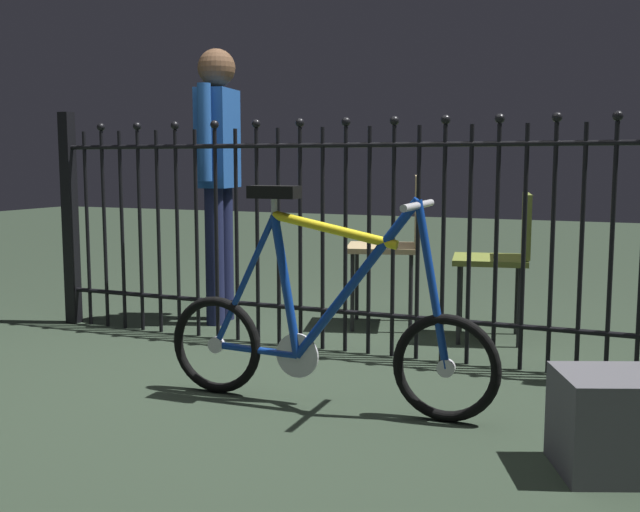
{
  "coord_description": "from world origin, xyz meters",
  "views": [
    {
      "loc": [
        1.49,
        -2.84,
        0.97
      ],
      "look_at": [
        0.17,
        0.21,
        0.55
      ],
      "focal_mm": 42.67,
      "sensor_mm": 36.0,
      "label": 1
    }
  ],
  "objects_px": {
    "chair_olive": "(504,250)",
    "bicycle": "(323,330)",
    "person_visitor": "(218,162)",
    "display_crate": "(608,423)",
    "chair_tan": "(398,235)"
  },
  "relations": [
    {
      "from": "chair_tan",
      "to": "person_visitor",
      "type": "relative_size",
      "value": 0.55
    },
    {
      "from": "chair_tan",
      "to": "person_visitor",
      "type": "bearing_deg",
      "value": -163.68
    },
    {
      "from": "bicycle",
      "to": "chair_olive",
      "type": "relative_size",
      "value": 1.73
    },
    {
      "from": "person_visitor",
      "to": "display_crate",
      "type": "height_order",
      "value": "person_visitor"
    },
    {
      "from": "chair_olive",
      "to": "bicycle",
      "type": "bearing_deg",
      "value": -107.74
    },
    {
      "from": "bicycle",
      "to": "chair_olive",
      "type": "bearing_deg",
      "value": 72.26
    },
    {
      "from": "chair_olive",
      "to": "display_crate",
      "type": "distance_m",
      "value": 1.8
    },
    {
      "from": "bicycle",
      "to": "chair_tan",
      "type": "distance_m",
      "value": 1.55
    },
    {
      "from": "bicycle",
      "to": "chair_tan",
      "type": "height_order",
      "value": "chair_tan"
    },
    {
      "from": "person_visitor",
      "to": "chair_tan",
      "type": "bearing_deg",
      "value": 16.32
    },
    {
      "from": "chair_olive",
      "to": "display_crate",
      "type": "relative_size",
      "value": 2.53
    },
    {
      "from": "chair_olive",
      "to": "display_crate",
      "type": "bearing_deg",
      "value": -69.78
    },
    {
      "from": "person_visitor",
      "to": "display_crate",
      "type": "xyz_separation_m",
      "value": [
        2.26,
        -1.46,
        -0.8
      ]
    },
    {
      "from": "bicycle",
      "to": "chair_tan",
      "type": "relative_size",
      "value": 1.56
    },
    {
      "from": "chair_tan",
      "to": "chair_olive",
      "type": "relative_size",
      "value": 1.11
    }
  ]
}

